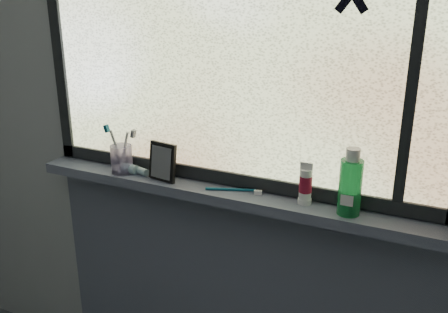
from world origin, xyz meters
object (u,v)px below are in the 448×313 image
Objects in this scene: vanity_mirror at (163,162)px; toothbrush_cup at (122,159)px; cream_tube at (306,182)px; mouthwash_bottle at (351,182)px.

toothbrush_cup is at bearing -171.82° from vanity_mirror.
vanity_mirror reaches higher than cream_tube.
toothbrush_cup is 1.05× the size of cream_tube.
vanity_mirror is 0.71m from mouthwash_bottle.
vanity_mirror is at bearing -177.77° from cream_tube.
toothbrush_cup is 0.75m from cream_tube.
vanity_mirror is at bearing -0.31° from toothbrush_cup.
vanity_mirror is 1.39× the size of cream_tube.
vanity_mirror reaches higher than toothbrush_cup.
cream_tube is at bearing 10.72° from vanity_mirror.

